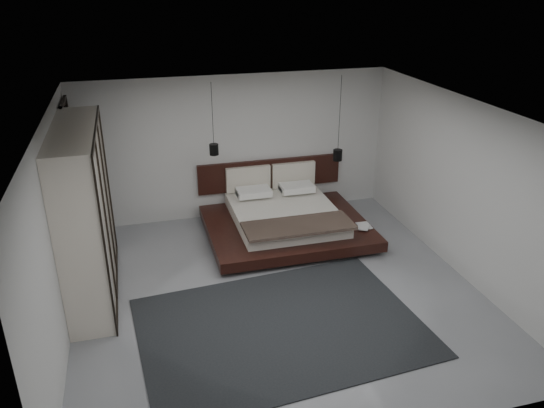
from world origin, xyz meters
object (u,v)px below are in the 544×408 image
object	(u,v)px
bed	(285,218)
pendant_left	(214,149)
lattice_screen	(75,176)
wardrobe	(85,214)
rug	(281,327)
pendant_right	(338,155)

from	to	relation	value
bed	pendant_left	world-z (taller)	pendant_left
pendant_left	lattice_screen	bearing A→B (deg)	178.21
wardrobe	rug	size ratio (longest dim) A/B	0.69
lattice_screen	wardrobe	bearing A→B (deg)	-81.33
pendant_left	rug	bearing A→B (deg)	-84.38
bed	pendant_right	size ratio (longest dim) A/B	1.79
bed	lattice_screen	bearing A→B (deg)	171.40
lattice_screen	pendant_right	bearing A→B (deg)	-0.90
lattice_screen	pendant_right	world-z (taller)	pendant_right
lattice_screen	pendant_left	xyz separation A→B (m)	(2.42, -0.08, 0.30)
bed	pendant_left	distance (m)	1.83
rug	bed	bearing A→B (deg)	72.64
wardrobe	lattice_screen	bearing A→B (deg)	98.67
pendant_right	wardrobe	size ratio (longest dim) A/B	0.62
lattice_screen	bed	distance (m)	3.80
wardrobe	rug	bearing A→B (deg)	-34.20
pendant_right	wardrobe	xyz separation A→B (m)	(-4.56, -1.57, -0.00)
bed	rug	bearing A→B (deg)	-107.36
wardrobe	rug	xyz separation A→B (m)	(2.49, -1.69, -1.28)
bed	pendant_left	bearing A→B (deg)	158.49
lattice_screen	rug	bearing A→B (deg)	-50.63
bed	wardrobe	bearing A→B (deg)	-161.87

